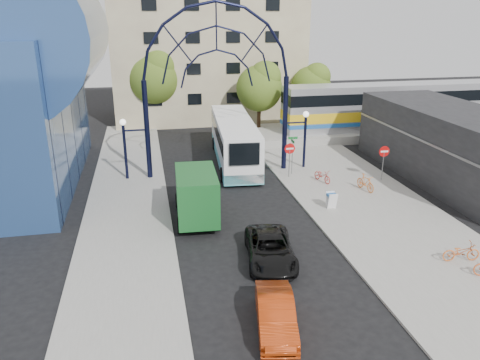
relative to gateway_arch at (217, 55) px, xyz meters
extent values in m
plane|color=black|center=(0.00, -14.00, -8.56)|extent=(120.00, 120.00, 0.00)
cube|color=gray|center=(8.00, -10.00, -8.50)|extent=(8.00, 56.00, 0.12)
cube|color=gray|center=(-6.50, -8.00, -8.50)|extent=(5.00, 50.00, 0.12)
cylinder|color=black|center=(-5.00, 0.00, -5.06)|extent=(0.36, 0.36, 7.00)
cylinder|color=black|center=(5.00, 0.00, -5.06)|extent=(0.36, 0.36, 7.00)
cylinder|color=black|center=(-6.60, 0.00, -6.56)|extent=(0.20, 0.20, 4.00)
cylinder|color=black|center=(6.60, 0.00, -6.56)|extent=(0.20, 0.20, 4.00)
sphere|color=white|center=(-6.60, 0.00, -4.36)|extent=(0.44, 0.44, 0.44)
sphere|color=white|center=(6.60, 0.00, -4.36)|extent=(0.44, 0.44, 0.44)
cylinder|color=slate|center=(4.80, -2.00, -7.34)|extent=(0.06, 0.06, 2.20)
cylinder|color=red|center=(4.80, -2.00, -6.34)|extent=(0.80, 0.04, 0.80)
cube|color=white|center=(4.80, -2.03, -6.34)|extent=(0.55, 0.02, 0.12)
cylinder|color=slate|center=(11.00, -4.00, -7.34)|extent=(0.06, 0.06, 2.20)
cylinder|color=red|center=(11.00, -4.00, -6.34)|extent=(0.76, 0.04, 0.76)
cube|color=white|center=(11.00, -4.03, -6.34)|extent=(0.55, 0.02, 0.12)
cylinder|color=slate|center=(5.20, -1.40, -7.04)|extent=(0.05, 0.05, 2.80)
cube|color=#146626|center=(5.20, -1.40, -5.74)|extent=(0.70, 0.03, 0.18)
cube|color=#146626|center=(5.20, -1.40, -5.99)|extent=(0.03, 0.70, 0.18)
cube|color=white|center=(5.60, -8.20, -7.94)|extent=(0.55, 0.26, 0.99)
cube|color=white|center=(5.60, -7.85, -7.94)|extent=(0.55, 0.26, 0.99)
cube|color=#1E59A5|center=(5.60, -8.02, -7.61)|extent=(0.55, 0.42, 0.14)
cylinder|color=#2C4D87|center=(-12.00, 1.00, 1.44)|extent=(9.00, 16.00, 9.00)
cube|color=black|center=(16.00, -4.00, -6.06)|extent=(6.00, 16.00, 5.00)
cube|color=tan|center=(2.00, 21.00, -1.56)|extent=(20.00, 12.00, 14.00)
cube|color=gray|center=(20.00, 8.00, -8.16)|extent=(32.00, 5.00, 0.80)
cube|color=#B7B7BC|center=(20.00, 8.00, -5.66)|extent=(25.00, 3.00, 4.20)
cube|color=gold|center=(20.00, 8.00, -6.26)|extent=(25.10, 3.05, 0.90)
cube|color=black|center=(20.00, 8.00, -4.66)|extent=(25.05, 3.05, 1.00)
cube|color=#1E59A5|center=(20.00, 8.00, -6.96)|extent=(25.10, 3.05, 0.35)
cylinder|color=#382314|center=(6.00, 12.00, -7.30)|extent=(0.36, 0.36, 2.52)
sphere|color=#3D5E18|center=(6.00, 12.00, -4.22)|extent=(4.48, 4.48, 4.48)
sphere|color=#3D5E18|center=(6.50, 11.70, -3.10)|extent=(3.08, 3.08, 3.08)
cylinder|color=#382314|center=(-4.00, 16.00, -7.12)|extent=(0.36, 0.36, 2.88)
sphere|color=#3D5E18|center=(-4.00, 16.00, -3.60)|extent=(5.12, 5.12, 5.12)
sphere|color=#3D5E18|center=(-3.50, 15.70, -2.32)|extent=(3.52, 3.52, 3.52)
cylinder|color=#382314|center=(12.00, 14.00, -7.39)|extent=(0.36, 0.36, 2.34)
sphere|color=#3D5E18|center=(12.00, 14.00, -4.53)|extent=(4.16, 4.16, 4.16)
sphere|color=#3D5E18|center=(12.50, 13.70, -3.49)|extent=(2.86, 2.86, 2.86)
cube|color=white|center=(1.71, 2.73, -6.68)|extent=(3.74, 12.51, 3.11)
cube|color=#5ABDC9|center=(1.71, 2.73, -7.97)|extent=(3.77, 12.51, 0.75)
cube|color=black|center=(1.71, 2.73, -6.04)|extent=(3.77, 12.27, 0.96)
cube|color=black|center=(1.20, -3.49, -6.09)|extent=(2.03, 0.32, 1.50)
cube|color=black|center=(2.21, 8.82, -6.84)|extent=(2.58, 0.40, 1.72)
cylinder|color=black|center=(0.69, 6.65, -8.04)|extent=(0.38, 1.05, 1.03)
cylinder|color=black|center=(3.35, 6.43, -8.04)|extent=(0.38, 1.05, 1.03)
cylinder|color=black|center=(0.01, -1.70, -8.04)|extent=(0.38, 1.05, 1.03)
cylinder|color=black|center=(2.67, -1.92, -8.04)|extent=(0.38, 1.05, 1.03)
cube|color=black|center=(-2.42, -5.53, -7.55)|extent=(2.21, 2.29, 2.01)
cube|color=black|center=(-2.36, -4.43, -7.14)|extent=(1.83, 0.18, 0.91)
cube|color=#165622|center=(-2.55, -8.26, -6.82)|extent=(2.40, 4.30, 2.56)
cylinder|color=black|center=(-3.48, -5.75, -8.12)|extent=(0.28, 0.89, 0.88)
cylinder|color=black|center=(-1.38, -5.85, -8.12)|extent=(0.28, 0.89, 0.88)
cylinder|color=black|center=(-3.65, -9.31, -8.12)|extent=(0.28, 0.89, 0.88)
cylinder|color=black|center=(-1.56, -9.41, -8.12)|extent=(0.28, 0.89, 0.88)
imported|color=black|center=(0.34, -13.32, -7.90)|extent=(2.84, 5.01, 1.32)
imported|color=#9D2C09|center=(-0.78, -18.27, -7.91)|extent=(2.05, 4.10, 1.29)
imported|color=red|center=(6.78, -3.47, -7.99)|extent=(1.08, 1.81, 0.90)
imported|color=orange|center=(8.96, -5.64, -7.90)|extent=(0.84, 1.85, 1.07)
imported|color=#CD6129|center=(9.18, -15.30, -7.97)|extent=(1.86, 0.85, 0.94)
camera|label=1|loc=(-5.07, -32.46, 2.71)|focal=35.00mm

